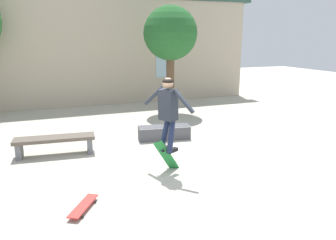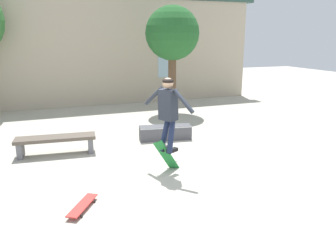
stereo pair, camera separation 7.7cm
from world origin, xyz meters
TOP-DOWN VIEW (x-y plane):
  - ground_plane at (0.00, 0.00)m, footprint 40.00×40.00m
  - building_backdrop at (0.03, 7.50)m, footprint 14.27×0.52m
  - tree_right at (2.37, 4.99)m, footprint 1.88×1.88m
  - park_bench at (-1.76, 1.79)m, footprint 1.84×0.62m
  - skate_ledge at (1.04, 2.03)m, footprint 1.43×0.61m
  - skater at (0.34, -0.09)m, footprint 0.65×1.19m
  - skateboard_flipping at (0.34, -0.02)m, footprint 0.62×0.34m
  - skateboard_resting at (-1.46, -1.03)m, footprint 0.57×0.76m

SIDE VIEW (x-z plane):
  - ground_plane at x=0.00m, z-range 0.00..0.00m
  - skateboard_resting at x=-1.46m, z-range 0.03..0.11m
  - skate_ledge at x=1.04m, z-range 0.00..0.37m
  - skateboard_flipping at x=0.34m, z-range -0.07..0.72m
  - park_bench at x=-1.76m, z-range 0.11..0.55m
  - skater at x=0.34m, z-range 0.59..2.08m
  - building_backdrop at x=0.03m, z-range -0.59..5.20m
  - tree_right at x=2.37m, z-range 0.90..4.67m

